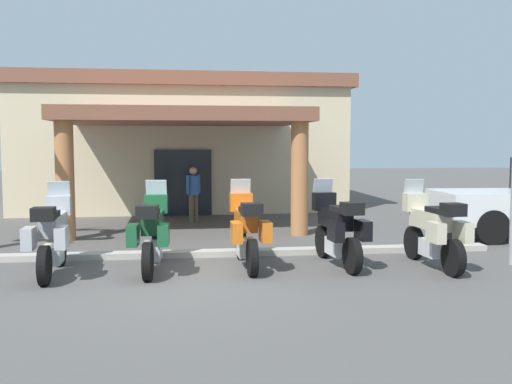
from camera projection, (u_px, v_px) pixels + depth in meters
The scene contains 9 objects.
ground_plane at pixel (183, 278), 10.03m from camera, with size 80.00×80.00×0.00m, color #514F4C.
motel_building at pixel (182, 142), 21.01m from camera, with size 11.48×10.91×4.57m.
motorcycle_silver at pixel (52, 236), 10.17m from camera, with size 0.72×2.21×1.61m.
motorcycle_green at pixel (152, 233), 10.49m from camera, with size 0.72×2.21×1.61m.
motorcycle_orange at pixel (246, 230), 10.81m from camera, with size 0.71×2.21×1.61m.
motorcycle_black at pixel (338, 229), 10.96m from camera, with size 0.74×2.21×1.61m.
motorcycle_cream at pixel (433, 230), 10.80m from camera, with size 0.72×2.21×1.61m.
pedestrian at pixel (193, 191), 16.93m from camera, with size 0.41×0.39×1.61m.
curb_strip at pixel (241, 252), 12.01m from camera, with size 10.65×0.36×0.12m, color #ADA89E.
Camera 1 is at (0.05, -9.95, 2.34)m, focal length 40.72 mm.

